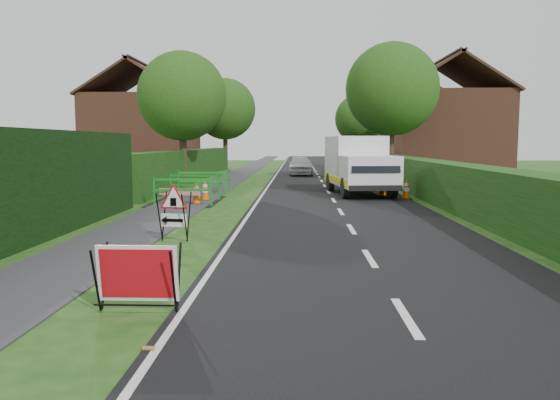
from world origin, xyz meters
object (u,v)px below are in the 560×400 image
object	(u,v)px
hatchback_car	(300,165)
triangle_sign	(172,208)
works_van	(359,164)
red_rect_sign	(137,275)

from	to	relation	value
hatchback_car	triangle_sign	bearing A→B (deg)	-97.83
works_van	hatchback_car	xyz separation A→B (m)	(-2.42, 13.62, -0.64)
triangle_sign	works_van	size ratio (longest dim) A/B	0.19
red_rect_sign	triangle_sign	xyz separation A→B (m)	(-0.71, 5.06, 0.25)
works_van	hatchback_car	bearing A→B (deg)	93.57
red_rect_sign	hatchback_car	bearing A→B (deg)	86.24
red_rect_sign	works_van	distance (m)	17.20
triangle_sign	hatchback_car	bearing A→B (deg)	92.50
red_rect_sign	triangle_sign	bearing A→B (deg)	98.47
red_rect_sign	works_van	size ratio (longest dim) A/B	0.19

